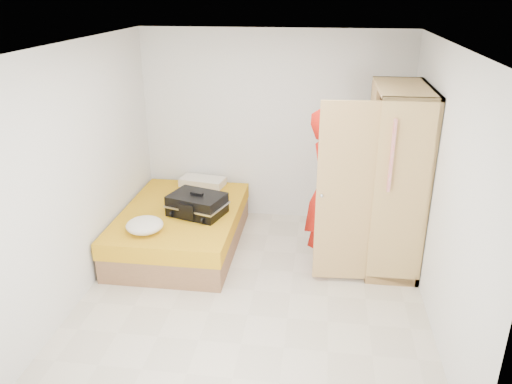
# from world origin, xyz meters

# --- Properties ---
(room) EXTENTS (4.00, 4.02, 2.60)m
(room) POSITION_xyz_m (0.00, 0.00, 1.30)
(room) COLOR beige
(room) RESTS_ON ground
(bed) EXTENTS (1.42, 2.02, 0.50)m
(bed) POSITION_xyz_m (-1.05, 0.90, 0.25)
(bed) COLOR brown
(bed) RESTS_ON ground
(wardrobe) EXTENTS (1.17, 1.22, 2.10)m
(wardrobe) POSITION_xyz_m (1.45, 0.85, 1.00)
(wardrobe) COLOR tan
(wardrobe) RESTS_ON ground
(person) EXTENTS (0.52, 0.74, 1.89)m
(person) POSITION_xyz_m (0.74, 0.63, 0.95)
(person) COLOR red
(person) RESTS_ON ground
(suitcase) EXTENTS (0.76, 0.65, 0.28)m
(suitcase) POSITION_xyz_m (-0.81, 0.81, 0.63)
(suitcase) COLOR black
(suitcase) RESTS_ON bed
(round_cushion) EXTENTS (0.42, 0.42, 0.16)m
(round_cushion) POSITION_xyz_m (-1.28, 0.27, 0.58)
(round_cushion) COLOR silver
(round_cushion) RESTS_ON bed
(pillow) EXTENTS (0.65, 0.40, 0.11)m
(pillow) POSITION_xyz_m (-0.97, 1.75, 0.55)
(pillow) COLOR silver
(pillow) RESTS_ON bed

